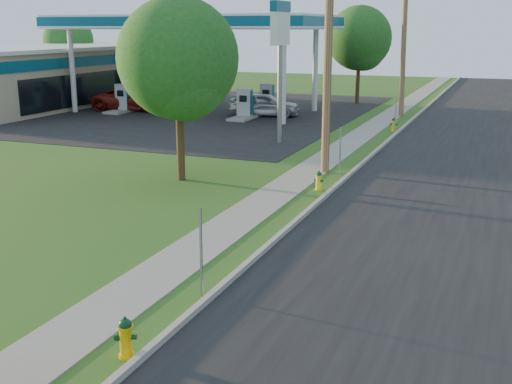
% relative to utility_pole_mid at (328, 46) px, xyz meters
% --- Properties ---
extents(road, '(8.00, 120.00, 0.02)m').
position_rel_utility_pole_mid_xyz_m(road, '(5.10, -7.00, -4.94)').
color(road, black).
rests_on(road, ground).
extents(curb, '(0.15, 120.00, 0.15)m').
position_rel_utility_pole_mid_xyz_m(curb, '(1.10, -7.00, -4.88)').
color(curb, gray).
rests_on(curb, ground).
extents(sidewalk, '(1.50, 120.00, 0.03)m').
position_rel_utility_pole_mid_xyz_m(sidewalk, '(-0.65, -7.00, -4.94)').
color(sidewalk, gray).
rests_on(sidewalk, ground).
extents(forecourt, '(26.00, 28.00, 0.02)m').
position_rel_utility_pole_mid_xyz_m(forecourt, '(-15.40, 15.00, -4.94)').
color(forecourt, black).
rests_on(forecourt, ground).
extents(utility_pole_mid, '(1.40, 0.32, 9.80)m').
position_rel_utility_pole_mid_xyz_m(utility_pole_mid, '(0.00, 0.00, 0.00)').
color(utility_pole_mid, brown).
rests_on(utility_pole_mid, ground).
extents(utility_pole_far, '(1.40, 0.32, 9.50)m').
position_rel_utility_pole_mid_xyz_m(utility_pole_far, '(0.00, 18.00, -0.15)').
color(utility_pole_far, brown).
rests_on(utility_pole_far, ground).
extents(sign_post_near, '(0.05, 0.04, 2.00)m').
position_rel_utility_pole_mid_xyz_m(sign_post_near, '(0.85, -12.80, -3.95)').
color(sign_post_near, gray).
rests_on(sign_post_near, ground).
extents(sign_post_mid, '(0.05, 0.04, 2.00)m').
position_rel_utility_pole_mid_xyz_m(sign_post_mid, '(0.85, -1.00, -3.95)').
color(sign_post_mid, gray).
rests_on(sign_post_mid, ground).
extents(sign_post_far, '(0.05, 0.04, 2.00)m').
position_rel_utility_pole_mid_xyz_m(sign_post_far, '(0.85, 11.20, -3.95)').
color(sign_post_far, gray).
rests_on(sign_post_far, ground).
extents(gas_canopy, '(18.18, 9.18, 6.40)m').
position_rel_utility_pole_mid_xyz_m(gas_canopy, '(-13.40, 15.00, 0.94)').
color(gas_canopy, silver).
rests_on(gas_canopy, ground).
extents(fuel_pump_nw, '(1.20, 3.20, 1.90)m').
position_rel_utility_pole_mid_xyz_m(fuel_pump_nw, '(-17.90, 13.00, -4.23)').
color(fuel_pump_nw, gray).
rests_on(fuel_pump_nw, ground).
extents(fuel_pump_ne, '(1.20, 3.20, 1.90)m').
position_rel_utility_pole_mid_xyz_m(fuel_pump_ne, '(-8.90, 13.00, -4.23)').
color(fuel_pump_ne, gray).
rests_on(fuel_pump_ne, ground).
extents(fuel_pump_sw, '(1.20, 3.20, 1.90)m').
position_rel_utility_pole_mid_xyz_m(fuel_pump_sw, '(-17.90, 17.00, -4.23)').
color(fuel_pump_sw, gray).
rests_on(fuel_pump_sw, ground).
extents(fuel_pump_se, '(1.20, 3.20, 1.90)m').
position_rel_utility_pole_mid_xyz_m(fuel_pump_se, '(-8.90, 17.00, -4.23)').
color(fuel_pump_se, gray).
rests_on(fuel_pump_se, ground).
extents(convenience_store, '(10.40, 22.40, 4.25)m').
position_rel_utility_pole_mid_xyz_m(convenience_store, '(-26.38, 15.00, -2.82)').
color(convenience_store, tan).
rests_on(convenience_store, ground).
extents(price_pylon, '(0.34, 2.04, 6.85)m').
position_rel_utility_pole_mid_xyz_m(price_pylon, '(-3.90, 5.50, 0.48)').
color(price_pylon, gray).
rests_on(price_pylon, ground).
extents(tree_verge, '(4.48, 4.48, 6.79)m').
position_rel_utility_pole_mid_xyz_m(tree_verge, '(-4.65, -3.32, -0.58)').
color(tree_verge, '#382916').
rests_on(tree_verge, ground).
extents(tree_lot, '(4.77, 4.77, 7.23)m').
position_rel_utility_pole_mid_xyz_m(tree_lot, '(-4.11, 23.86, -0.30)').
color(tree_lot, '#382916').
rests_on(tree_lot, ground).
extents(tree_back, '(4.42, 4.42, 6.69)m').
position_rel_utility_pole_mid_xyz_m(tree_back, '(-30.51, 24.05, -0.64)').
color(tree_back, '#382916').
rests_on(tree_back, ground).
extents(hydrant_near, '(0.40, 0.36, 0.77)m').
position_rel_utility_pole_mid_xyz_m(hydrant_near, '(0.79, -15.67, -4.58)').
color(hydrant_near, '#DBAB05').
rests_on(hydrant_near, ground).
extents(hydrant_mid, '(0.36, 0.33, 0.71)m').
position_rel_utility_pole_mid_xyz_m(hydrant_mid, '(0.58, -2.88, -4.61)').
color(hydrant_mid, yellow).
rests_on(hydrant_mid, ground).
extents(hydrant_far, '(0.40, 0.36, 0.79)m').
position_rel_utility_pole_mid_xyz_m(hydrant_far, '(0.74, 11.45, -4.57)').
color(hydrant_far, yellow).
rests_on(hydrant_far, ground).
extents(car_red, '(6.04, 3.62, 1.57)m').
position_rel_utility_pole_mid_xyz_m(car_red, '(-17.72, 14.04, -4.17)').
color(car_red, maroon).
rests_on(car_red, ground).
extents(car_silver, '(4.81, 2.66, 1.55)m').
position_rel_utility_pole_mid_xyz_m(car_silver, '(-8.18, 14.60, -4.18)').
color(car_silver, '#B7B9BF').
rests_on(car_silver, ground).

